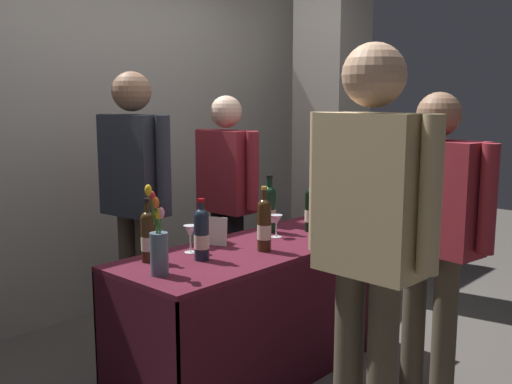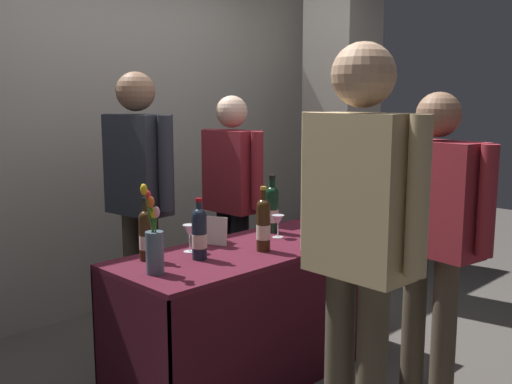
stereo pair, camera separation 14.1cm
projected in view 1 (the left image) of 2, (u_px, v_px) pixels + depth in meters
ground_plane at (256, 372)px, 3.29m from camera, size 12.00×12.00×0.00m
back_partition at (94, 127)px, 4.12m from camera, size 5.35×0.12×2.68m
concrete_pillar at (332, 93)px, 4.73m from camera, size 0.45×0.45×3.17m
tasting_table at (256, 287)px, 3.21m from camera, size 1.65×0.63×0.74m
featured_wine_bottle at (311, 209)px, 3.51m from camera, size 0.08×0.08×0.33m
display_bottle_0 at (148, 236)px, 2.85m from camera, size 0.07×0.07×0.32m
display_bottle_1 at (264, 224)px, 3.05m from camera, size 0.07×0.07×0.35m
display_bottle_2 at (269, 208)px, 3.49m from camera, size 0.08×0.08×0.35m
display_bottle_3 at (202, 233)px, 2.88m from camera, size 0.08×0.08×0.31m
wine_glass_near_vendor at (190, 232)px, 3.02m from camera, size 0.07×0.07×0.15m
wine_glass_mid at (312, 209)px, 3.77m from camera, size 0.07×0.07×0.13m
wine_glass_near_taster at (276, 221)px, 3.36m from camera, size 0.07×0.07×0.13m
flower_vase at (159, 245)px, 2.63m from camera, size 0.09×0.08×0.42m
brochure_stand at (216, 231)px, 3.18m from camera, size 0.07×0.13×0.16m
vendor_presenter at (135, 186)px, 3.47m from camera, size 0.25×0.57×1.69m
vendor_assistant at (227, 190)px, 3.93m from camera, size 0.21×0.56×1.56m
taster_foreground_right at (369, 227)px, 2.21m from camera, size 0.24×0.57×1.74m
taster_foreground_left at (434, 220)px, 2.87m from camera, size 0.28×0.63×1.57m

